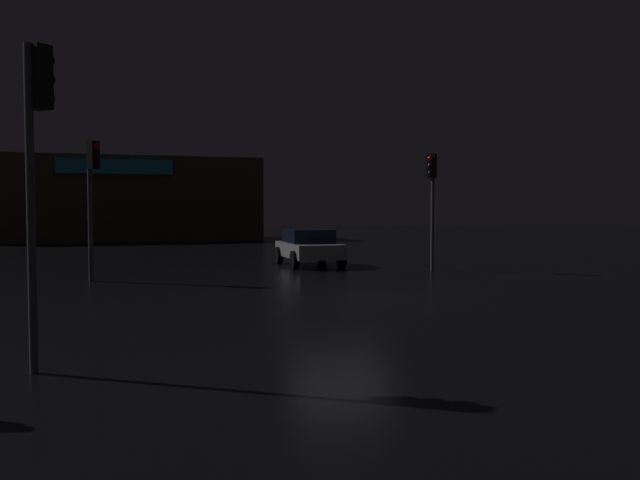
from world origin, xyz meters
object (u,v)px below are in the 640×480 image
traffic_signal_main (92,183)px  car_near (309,246)px  traffic_signal_opposite (432,185)px  traffic_signal_cross_left (37,130)px  store_building (114,199)px

traffic_signal_main → car_near: 8.98m
traffic_signal_opposite → traffic_signal_cross_left: bearing=-136.2°
store_building → car_near: (6.42, -23.99, -2.09)m
traffic_signal_cross_left → car_near: (8.84, 15.31, -2.62)m
traffic_signal_cross_left → store_building: bearing=86.5°
traffic_signal_main → traffic_signal_cross_left: traffic_signal_cross_left is taller
store_building → traffic_signal_main: size_ratio=4.55×
traffic_signal_cross_left → car_near: bearing=60.0°
store_building → traffic_signal_opposite: 29.20m
store_building → traffic_signal_main: (-1.61, -27.29, 0.20)m
store_building → car_near: 24.93m
store_building → car_near: size_ratio=5.00×
traffic_signal_main → car_near: bearing=22.3°
traffic_signal_opposite → traffic_signal_cross_left: size_ratio=0.93×
traffic_signal_opposite → store_building: bearing=109.9°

